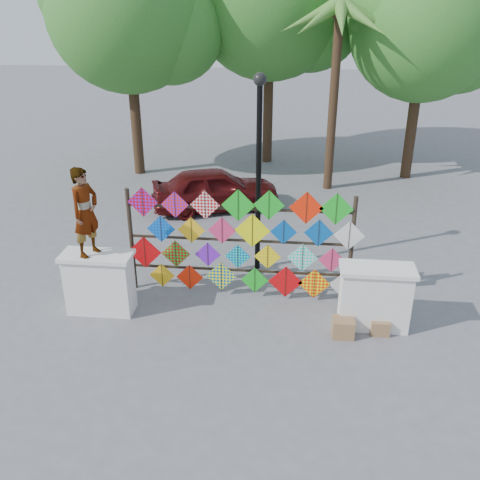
# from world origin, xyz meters

# --- Properties ---
(ground) EXTENTS (80.00, 80.00, 0.00)m
(ground) POSITION_xyz_m (0.00, 0.00, 0.00)
(ground) COLOR slate
(ground) RESTS_ON ground
(parapet_left) EXTENTS (1.40, 0.65, 1.28)m
(parapet_left) POSITION_xyz_m (-2.70, -0.20, 0.65)
(parapet_left) COLOR white
(parapet_left) RESTS_ON ground
(parapet_right) EXTENTS (1.40, 0.65, 1.28)m
(parapet_right) POSITION_xyz_m (2.70, -0.20, 0.65)
(parapet_right) COLOR white
(parapet_right) RESTS_ON ground
(kite_rack) EXTENTS (4.89, 0.24, 2.39)m
(kite_rack) POSITION_xyz_m (0.10, 0.73, 1.22)
(kite_rack) COLOR black
(kite_rack) RESTS_ON ground
(tree_west) EXTENTS (5.85, 5.20, 8.01)m
(tree_west) POSITION_xyz_m (-4.40, 9.03, 5.38)
(tree_west) COLOR #42301C
(tree_west) RESTS_ON ground
(tree_east) EXTENTS (5.40, 4.80, 7.42)m
(tree_east) POSITION_xyz_m (5.09, 9.53, 4.99)
(tree_east) COLOR #42301C
(tree_east) RESTS_ON ground
(palm_tree) EXTENTS (3.62, 3.62, 5.83)m
(palm_tree) POSITION_xyz_m (2.20, 8.00, 4.95)
(palm_tree) COLOR #42301C
(palm_tree) RESTS_ON ground
(vendor_woman) EXTENTS (0.63, 0.75, 1.75)m
(vendor_woman) POSITION_xyz_m (-2.81, -0.20, 2.15)
(vendor_woman) COLOR #99999E
(vendor_woman) RESTS_ON parapet_left
(sedan) EXTENTS (4.04, 2.69, 1.28)m
(sedan) POSITION_xyz_m (-1.23, 5.69, 0.64)
(sedan) COLOR #4C0D0E
(sedan) RESTS_ON ground
(lamppost) EXTENTS (0.28, 0.28, 4.46)m
(lamppost) POSITION_xyz_m (0.30, 2.00, 2.69)
(lamppost) COLOR black
(lamppost) RESTS_ON ground
(cardboard_box_near) EXTENTS (0.41, 0.36, 0.36)m
(cardboard_box_near) POSITION_xyz_m (2.12, -0.59, 0.18)
(cardboard_box_near) COLOR #8F6645
(cardboard_box_near) RESTS_ON ground
(cardboard_box_far) EXTENTS (0.34, 0.32, 0.29)m
(cardboard_box_far) POSITION_xyz_m (2.82, -0.43, 0.14)
(cardboard_box_far) COLOR #8F6645
(cardboard_box_far) RESTS_ON ground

